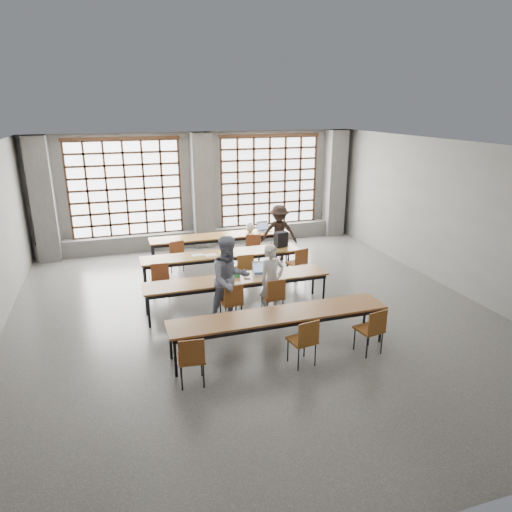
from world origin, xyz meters
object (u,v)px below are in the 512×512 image
(desk_row_c, at_px, (238,281))
(mouse, at_px, (279,273))
(desk_row_b, at_px, (222,256))
(chair_near_left, at_px, (191,356))
(chair_mid_left, at_px, (160,276))
(backpack, at_px, (281,239))
(laptop_front, at_px, (261,271))
(laptop_back, at_px, (264,228))
(student_female, at_px, (230,280))
(red_pouch, at_px, (191,355))
(desk_row_d, at_px, (280,317))
(student_back, at_px, (279,233))
(chair_front_left, at_px, (232,299))
(chair_back_left, at_px, (175,252))
(chair_back_right, at_px, (280,243))
(chair_mid_centre, at_px, (244,267))
(chair_front_right, at_px, (274,294))
(chair_near_right, at_px, (372,327))
(student_male, at_px, (272,281))
(plastic_bag, at_px, (250,227))
(green_box, at_px, (234,275))
(chair_back_mid, at_px, (253,245))
(phone, at_px, (247,278))
(desk_row_a, at_px, (220,237))
(chair_mid_right, at_px, (298,261))

(desk_row_c, height_order, mouse, mouse)
(desk_row_b, relative_size, chair_near_left, 4.55)
(chair_mid_left, relative_size, backpack, 2.20)
(laptop_front, bearing_deg, laptop_back, 70.32)
(student_female, height_order, red_pouch, student_female)
(desk_row_b, bearing_deg, red_pouch, -109.91)
(desk_row_c, distance_m, laptop_back, 3.97)
(desk_row_d, height_order, mouse, mouse)
(chair_mid_left, distance_m, student_back, 3.99)
(chair_front_left, distance_m, backpack, 3.19)
(chair_back_left, bearing_deg, chair_back_right, -0.04)
(chair_mid_centre, xyz_separation_m, chair_front_right, (0.12, -1.79, 0.00))
(desk_row_d, bearing_deg, chair_near_right, -22.54)
(chair_near_right, bearing_deg, chair_back_right, 86.97)
(desk_row_b, xyz_separation_m, student_male, (0.51, -2.29, 0.12))
(mouse, height_order, plastic_bag, plastic_bag)
(green_box, bearing_deg, chair_mid_left, 143.68)
(chair_back_mid, relative_size, chair_back_right, 1.00)
(green_box, distance_m, red_pouch, 2.92)
(chair_back_mid, relative_size, phone, 6.77)
(chair_near_left, relative_size, green_box, 3.52)
(laptop_back, bearing_deg, mouse, -103.27)
(mouse, bearing_deg, chair_near_right, -72.21)
(chair_near_left, xyz_separation_m, backpack, (3.15, 4.39, 0.39))
(desk_row_b, xyz_separation_m, red_pouch, (-1.54, -4.26, -0.16))
(student_male, relative_size, laptop_back, 3.90)
(desk_row_a, relative_size, chair_back_left, 4.55)
(desk_row_c, bearing_deg, phone, -29.05)
(desk_row_d, xyz_separation_m, laptop_front, (0.31, 2.03, 0.13))
(chair_back_left, height_order, chair_back_mid, same)
(student_back, relative_size, red_pouch, 7.97)
(student_back, distance_m, laptop_front, 3.19)
(chair_front_left, bearing_deg, student_female, 92.94)
(chair_back_mid, distance_m, green_box, 3.02)
(mouse, bearing_deg, backpack, 68.31)
(chair_back_mid, distance_m, student_male, 3.37)
(chair_front_left, distance_m, red_pouch, 2.17)
(student_male, bearing_deg, mouse, 39.01)
(desk_row_c, height_order, phone, phone)
(student_male, bearing_deg, chair_mid_right, 36.88)
(mouse, bearing_deg, chair_front_right, -119.55)
(student_male, height_order, student_female, student_female)
(desk_row_a, xyz_separation_m, phone, (-0.27, -3.53, 0.07))
(student_female, height_order, plastic_bag, student_female)
(chair_back_left, relative_size, green_box, 3.52)
(desk_row_b, xyz_separation_m, chair_back_right, (1.95, 1.01, -0.13))
(chair_mid_left, xyz_separation_m, green_box, (1.47, -1.08, 0.24))
(chair_back_right, distance_m, chair_near_right, 5.36)
(chair_front_right, xyz_separation_m, student_male, (-0.00, 0.13, 0.24))
(chair_back_left, height_order, backpack, backpack)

